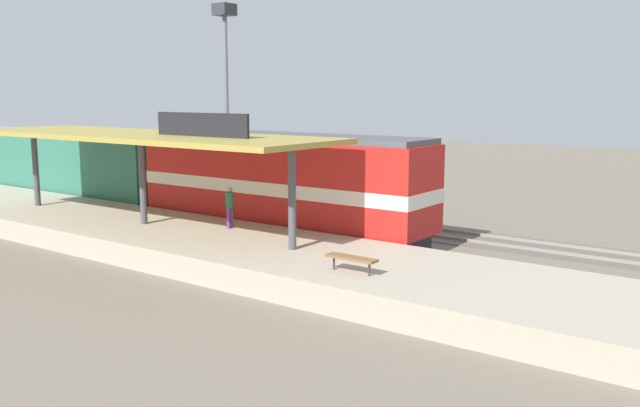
{
  "coord_description": "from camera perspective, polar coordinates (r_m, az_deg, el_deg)",
  "views": [
    {
      "loc": [
        -22.68,
        -22.52,
        6.29
      ],
      "look_at": [
        -1.38,
        -6.84,
        2.0
      ],
      "focal_mm": 37.88,
      "sensor_mm": 36.0,
      "label": 1
    }
  ],
  "objects": [
    {
      "name": "ground_plane",
      "position": [
        34.0,
        -5.91,
        -1.5
      ],
      "size": [
        120.0,
        120.0,
        0.0
      ],
      "primitive_type": "plane",
      "color": "#706656"
    },
    {
      "name": "track_near",
      "position": [
        32.57,
        -8.28,
        -1.96
      ],
      "size": [
        3.2,
        110.0,
        0.16
      ],
      "color": "#5F5649",
      "rests_on": "ground"
    },
    {
      "name": "track_far",
      "position": [
        35.93,
        -3.12,
        -0.84
      ],
      "size": [
        3.2,
        110.0,
        0.16
      ],
      "color": "#5F5649",
      "rests_on": "ground"
    },
    {
      "name": "platform",
      "position": [
        29.47,
        -14.58,
        -2.52
      ],
      "size": [
        6.0,
        44.0,
        0.9
      ],
      "primitive_type": "cube",
      "color": "#A89E89",
      "rests_on": "ground"
    },
    {
      "name": "station_canopy",
      "position": [
        28.87,
        -14.8,
        5.42
      ],
      "size": [
        5.2,
        18.0,
        4.7
      ],
      "color": "#47474C",
      "rests_on": "platform"
    },
    {
      "name": "platform_bench",
      "position": [
        20.64,
        2.67,
        -4.66
      ],
      "size": [
        0.44,
        1.7,
        0.5
      ],
      "color": "#333338",
      "rests_on": "platform"
    },
    {
      "name": "locomotive",
      "position": [
        29.77,
        -3.39,
        1.71
      ],
      "size": [
        2.93,
        14.43,
        4.44
      ],
      "color": "#28282D",
      "rests_on": "track_near"
    },
    {
      "name": "passenger_carriage_front",
      "position": [
        43.49,
        -21.98,
        3.3
      ],
      "size": [
        2.9,
        20.0,
        4.24
      ],
      "color": "#28282D",
      "rests_on": "track_near"
    },
    {
      "name": "freight_car",
      "position": [
        36.47,
        -4.72,
        2.38
      ],
      "size": [
        2.8,
        12.0,
        3.54
      ],
      "color": "#28282D",
      "rests_on": "track_far"
    },
    {
      "name": "light_mast",
      "position": [
        42.57,
        -7.99,
        11.96
      ],
      "size": [
        1.1,
        1.1,
        11.7
      ],
      "color": "slate",
      "rests_on": "ground"
    },
    {
      "name": "person_waiting",
      "position": [
        27.58,
        -7.63,
        -0.13
      ],
      "size": [
        0.34,
        0.34,
        1.71
      ],
      "color": "#663375",
      "rests_on": "platform"
    }
  ]
}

